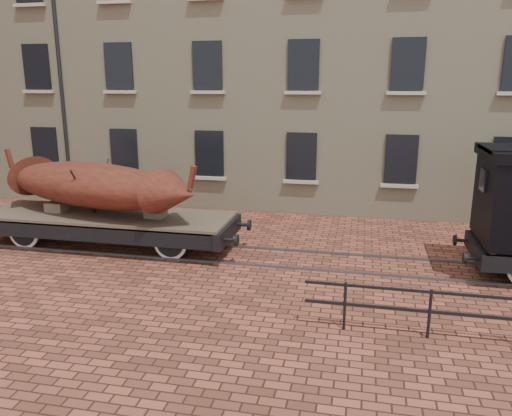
# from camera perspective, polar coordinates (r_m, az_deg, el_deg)

# --- Properties ---
(ground) EXTENTS (90.00, 90.00, 0.00)m
(ground) POSITION_cam_1_polar(r_m,az_deg,el_deg) (14.27, -1.49, -5.49)
(ground) COLOR #512B1F
(warehouse_cream) EXTENTS (40.00, 10.19, 14.00)m
(warehouse_cream) POSITION_cam_1_polar(r_m,az_deg,el_deg) (23.15, 12.36, 19.31)
(warehouse_cream) COLOR #C5BB93
(warehouse_cream) RESTS_ON ground
(rail_track) EXTENTS (30.00, 1.52, 0.06)m
(rail_track) POSITION_cam_1_polar(r_m,az_deg,el_deg) (14.26, -1.49, -5.38)
(rail_track) COLOR #59595E
(rail_track) RESTS_ON ground
(flatcar_wagon) EXTENTS (8.50, 2.31, 1.28)m
(flatcar_wagon) POSITION_cam_1_polar(r_m,az_deg,el_deg) (15.53, -16.76, -1.37)
(flatcar_wagon) COLOR #705F4A
(flatcar_wagon) RESTS_ON ground
(iron_boat) EXTENTS (7.30, 3.61, 1.73)m
(iron_boat) POSITION_cam_1_polar(r_m,az_deg,el_deg) (15.47, -18.20, 2.57)
(iron_boat) COLOR maroon
(iron_boat) RESTS_ON flatcar_wagon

